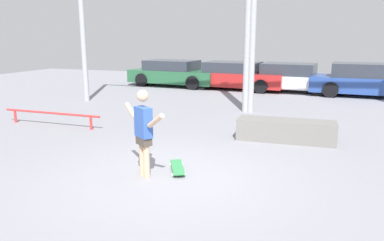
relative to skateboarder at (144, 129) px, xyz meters
name	(u,v)px	position (x,y,z in m)	size (l,w,h in m)	color
ground_plane	(172,177)	(0.48, 0.12, -0.87)	(36.00, 36.00, 0.00)	gray
skateboarder	(144,129)	(0.00, 0.00, 0.00)	(1.13, 0.81, 1.55)	#DBAD89
skateboard	(177,167)	(0.43, 0.48, -0.80)	(0.57, 0.84, 0.08)	#338C4C
grind_box	(286,130)	(2.06, 3.24, -0.61)	(2.27, 0.64, 0.51)	slate
grind_rail	(51,115)	(-4.20, 2.55, -0.54)	(3.12, 0.11, 0.40)	red
parked_car_green	(174,73)	(-4.41, 11.76, -0.24)	(4.67, 2.32, 1.28)	#28603D
parked_car_red	(235,76)	(-1.24, 11.65, -0.25)	(4.66, 2.26, 1.27)	red
parked_car_white	(291,78)	(1.30, 11.76, -0.24)	(4.27, 2.25, 1.26)	white
parked_car_blue	(366,81)	(4.36, 11.34, -0.21)	(4.55, 1.97, 1.36)	#284793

